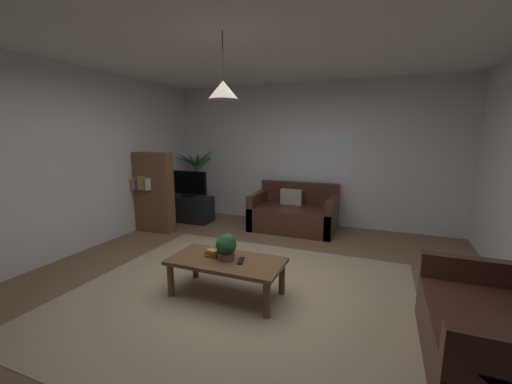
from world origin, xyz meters
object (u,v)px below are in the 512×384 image
object	(u,v)px
couch_under_window	(294,214)
book_on_table_0	(211,255)
book_on_table_2	(212,251)
potted_plant_on_table	(227,246)
couch_right_side	(503,339)
pendant_lamp	(223,90)
potted_palm_corner	(197,182)
tv	(188,183)
book_on_table_1	(213,253)
tv_stand	(190,209)
remote_on_table_0	(241,261)
bookshelf_corner	(154,192)
coffee_table	(226,265)

from	to	relation	value
couch_under_window	book_on_table_0	xyz separation A→B (m)	(-0.22, -2.58, 0.14)
book_on_table_2	potted_plant_on_table	world-z (taller)	potted_plant_on_table
couch_right_side	book_on_table_2	world-z (taller)	couch_right_side
couch_right_side	pendant_lamp	bearing A→B (deg)	-96.88
couch_under_window	potted_palm_corner	size ratio (longest dim) A/B	1.03
potted_plant_on_table	tv	size ratio (longest dim) A/B	0.35
book_on_table_0	potted_plant_on_table	distance (m)	0.24
book_on_table_0	book_on_table_1	bearing A→B (deg)	31.32
couch_under_window	couch_right_side	bearing A→B (deg)	-51.31
couch_under_window	couch_right_side	xyz separation A→B (m)	(2.31, -2.88, 0.00)
couch_under_window	tv_stand	world-z (taller)	couch_under_window
book_on_table_0	remote_on_table_0	bearing A→B (deg)	-3.14
book_on_table_0	bookshelf_corner	size ratio (longest dim) A/B	0.09
couch_right_side	potted_palm_corner	size ratio (longest dim) A/B	0.93
remote_on_table_0	potted_plant_on_table	world-z (taller)	potted_plant_on_table
book_on_table_0	book_on_table_2	xyz separation A→B (m)	(0.02, -0.00, 0.05)
couch_under_window	tv	world-z (taller)	tv
book_on_table_1	potted_plant_on_table	distance (m)	0.22
coffee_table	potted_plant_on_table	size ratio (longest dim) A/B	4.27
couch_right_side	pendant_lamp	xyz separation A→B (m)	(-2.34, 0.28, 1.85)
pendant_lamp	coffee_table	bearing A→B (deg)	71.57
couch_under_window	book_on_table_2	world-z (taller)	couch_under_window
potted_palm_corner	coffee_table	bearing A→B (deg)	-52.89
book_on_table_0	pendant_lamp	bearing A→B (deg)	-6.71
book_on_table_2	tv_stand	world-z (taller)	tv_stand
couch_right_side	bookshelf_corner	distance (m)	4.94
book_on_table_1	remote_on_table_0	size ratio (longest dim) A/B	0.97
coffee_table	tv	world-z (taller)	tv
book_on_table_2	remote_on_table_0	xyz separation A→B (m)	(0.35, -0.02, -0.05)
remote_on_table_0	bookshelf_corner	distance (m)	2.87
book_on_table_2	tv_stand	xyz separation A→B (m)	(-1.86, 2.34, -0.21)
tv	potted_palm_corner	bearing A→B (deg)	105.54
couch_under_window	bookshelf_corner	world-z (taller)	bookshelf_corner
couch_right_side	book_on_table_0	world-z (taller)	couch_right_side
remote_on_table_0	tv	distance (m)	3.23
couch_right_side	pendant_lamp	distance (m)	3.00
couch_right_side	book_on_table_1	bearing A→B (deg)	-97.04
coffee_table	pendant_lamp	xyz separation A→B (m)	(-0.00, -0.00, 1.78)
coffee_table	book_on_table_1	distance (m)	0.21
book_on_table_1	tv	size ratio (longest dim) A/B	0.19
potted_plant_on_table	couch_under_window	bearing A→B (deg)	89.31
couch_right_side	potted_plant_on_table	size ratio (longest dim) A/B	4.72
potted_palm_corner	bookshelf_corner	xyz separation A→B (m)	(-0.03, -1.34, -0.00)
couch_under_window	tv	distance (m)	2.14
book_on_table_1	potted_plant_on_table	xyz separation A→B (m)	(0.18, -0.02, 0.12)
bookshelf_corner	book_on_table_1	bearing A→B (deg)	-36.84
book_on_table_1	tv_stand	world-z (taller)	tv_stand
book_on_table_0	tv_stand	world-z (taller)	tv_stand
remote_on_table_0	tv	bearing A→B (deg)	117.39
book_on_table_1	coffee_table	bearing A→B (deg)	-9.19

